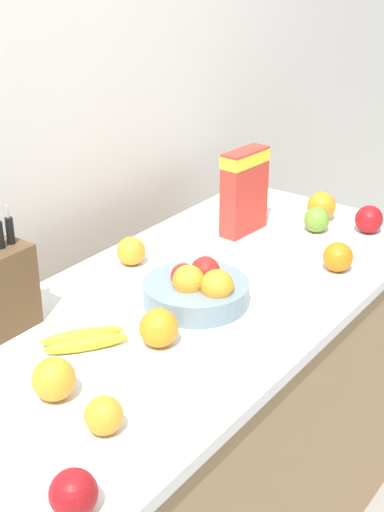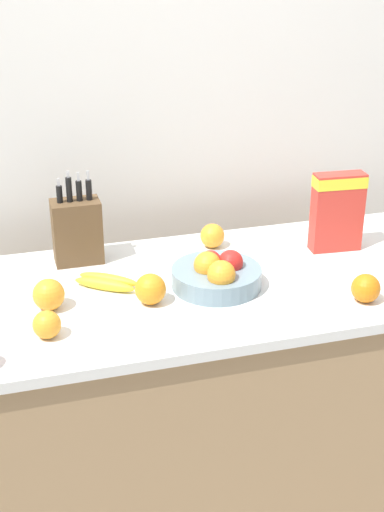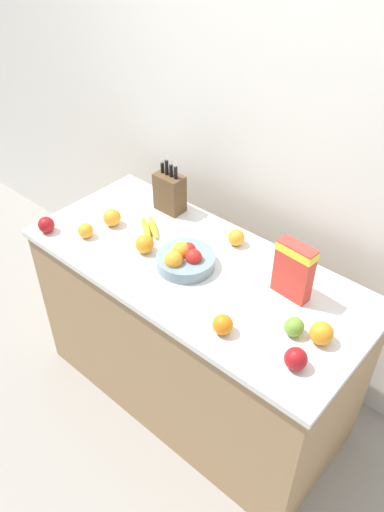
# 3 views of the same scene
# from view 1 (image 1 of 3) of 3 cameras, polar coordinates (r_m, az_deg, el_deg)

# --- Properties ---
(wall_back) EXTENTS (9.00, 0.06, 2.60)m
(wall_back) POSITION_cam_1_polar(r_m,az_deg,el_deg) (2.02, -13.56, 11.33)
(wall_back) COLOR silver
(wall_back) RESTS_ON ground_plane
(counter) EXTENTS (1.60, 0.72, 0.91)m
(counter) POSITION_cam_1_polar(r_m,az_deg,el_deg) (2.04, 0.00, -14.50)
(counter) COLOR tan
(counter) RESTS_ON ground_plane
(knife_block) EXTENTS (0.15, 0.09, 0.29)m
(knife_block) POSITION_cam_1_polar(r_m,az_deg,el_deg) (1.65, -15.05, -2.54)
(knife_block) COLOR brown
(knife_block) RESTS_ON counter
(cereal_box) EXTENTS (0.17, 0.07, 0.25)m
(cereal_box) POSITION_cam_1_polar(r_m,az_deg,el_deg) (2.10, 4.21, 5.49)
(cereal_box) COLOR red
(cereal_box) RESTS_ON counter
(fruit_bowl) EXTENTS (0.26, 0.26, 0.11)m
(fruit_bowl) POSITION_cam_1_polar(r_m,az_deg,el_deg) (1.73, 0.43, -2.61)
(fruit_bowl) COLOR gray
(fruit_bowl) RESTS_ON counter
(banana_bunch) EXTENTS (0.19, 0.16, 0.03)m
(banana_bunch) POSITION_cam_1_polar(r_m,az_deg,el_deg) (1.59, -8.61, -6.63)
(banana_bunch) COLOR yellow
(banana_bunch) RESTS_ON counter
(apple_rear) EXTENTS (0.08, 0.08, 0.08)m
(apple_rear) POSITION_cam_1_polar(r_m,az_deg,el_deg) (2.17, 9.94, 2.88)
(apple_rear) COLOR #6B9E33
(apple_rear) RESTS_ON counter
(apple_middle) EXTENTS (0.08, 0.08, 0.08)m
(apple_middle) POSITION_cam_1_polar(r_m,az_deg,el_deg) (2.19, 13.98, 2.87)
(apple_middle) COLOR #A31419
(apple_middle) RESTS_ON counter
(apple_front) EXTENTS (0.08, 0.08, 0.08)m
(apple_front) POSITION_cam_1_polar(r_m,az_deg,el_deg) (1.18, -9.46, -18.22)
(apple_front) COLOR #A31419
(apple_front) RESTS_ON counter
(orange_back_center) EXTENTS (0.08, 0.08, 0.08)m
(orange_back_center) POSITION_cam_1_polar(r_m,az_deg,el_deg) (1.93, -4.89, 0.40)
(orange_back_center) COLOR orange
(orange_back_center) RESTS_ON counter
(orange_mid_right) EXTENTS (0.09, 0.09, 0.09)m
(orange_mid_right) POSITION_cam_1_polar(r_m,az_deg,el_deg) (1.42, -11.00, -9.65)
(orange_mid_right) COLOR orange
(orange_mid_right) RESTS_ON counter
(orange_front_left) EXTENTS (0.07, 0.07, 0.07)m
(orange_front_left) POSITION_cam_1_polar(r_m,az_deg,el_deg) (1.33, -7.08, -12.55)
(orange_front_left) COLOR orange
(orange_front_left) RESTS_ON counter
(orange_front_right) EXTENTS (0.09, 0.09, 0.09)m
(orange_front_right) POSITION_cam_1_polar(r_m,az_deg,el_deg) (2.26, 10.31, 3.96)
(orange_front_right) COLOR orange
(orange_front_right) RESTS_ON counter
(orange_near_bowl) EXTENTS (0.08, 0.08, 0.08)m
(orange_near_bowl) POSITION_cam_1_polar(r_m,az_deg,el_deg) (1.93, 11.60, -0.07)
(orange_near_bowl) COLOR orange
(orange_near_bowl) RESTS_ON counter
(orange_front_center) EXTENTS (0.09, 0.09, 0.09)m
(orange_front_center) POSITION_cam_1_polar(r_m,az_deg,el_deg) (1.56, -2.68, -5.77)
(orange_front_center) COLOR orange
(orange_front_center) RESTS_ON counter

